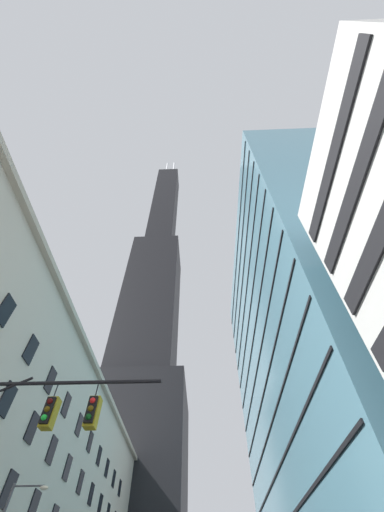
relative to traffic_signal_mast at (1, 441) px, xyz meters
name	(u,v)px	position (x,y,z in m)	size (l,w,h in m)	color
station_building	(3,475)	(-15.02, 27.18, 6.42)	(15.38, 71.00, 24.42)	beige
dark_skyscraper	(147,337)	(-11.61, 73.78, 58.02)	(27.45, 27.45, 216.02)	black
glass_office_midrise	(311,352)	(21.87, 26.02, 20.04)	(15.19, 44.29, 51.62)	teal
traffic_signal_mast	(1,441)	(0.00, 0.00, 0.00)	(8.63, 0.63, 7.86)	black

